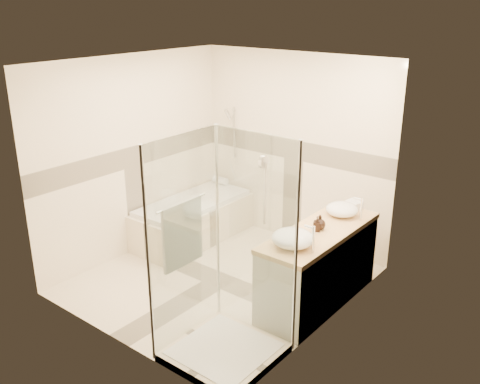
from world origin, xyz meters
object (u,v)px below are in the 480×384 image
Objects in this scene: bathtub at (193,218)px; vanity at (318,266)px; amenity_bottle_b at (320,222)px; shower_enclosure at (220,301)px; vessel_sink_near at (342,209)px; amenity_bottle_a at (317,224)px; vessel_sink_far at (293,238)px.

vanity is at bearing -9.25° from bathtub.
vanity is 10.30× the size of amenity_bottle_b.
shower_enclosure is (-0.29, -1.27, 0.08)m from vanity.
shower_enclosure is at bearing -41.10° from bathtub.
bathtub is 10.80× the size of amenity_bottle_b.
amenity_bottle_b is at bearing -8.97° from bathtub.
vessel_sink_near is (2.13, 0.14, 0.61)m from bathtub.
bathtub is 0.83× the size of shower_enclosure.
shower_enclosure is (1.86, -1.62, 0.20)m from bathtub.
shower_enclosure reaches higher than amenity_bottle_a.
vanity is 0.79× the size of shower_enclosure.
vanity is 3.92× the size of vessel_sink_far.
vanity is 0.50m from amenity_bottle_b.
shower_enclosure reaches higher than vanity.
bathtub is 2.24m from amenity_bottle_b.
shower_enclosure is 12.97× the size of amenity_bottle_b.
vessel_sink_near is at bearing 90.00° from vessel_sink_far.
amenity_bottle_b is at bearing 145.49° from vanity.
vessel_sink_near is at bearing 90.00° from amenity_bottle_b.
vanity is at bearing 65.46° from amenity_bottle_a.
vessel_sink_near is at bearing 90.00° from amenity_bottle_a.
vanity is at bearing 87.70° from vessel_sink_far.
vessel_sink_near is (-0.02, 0.49, 0.50)m from vanity.
vessel_sink_far reaches higher than amenity_bottle_b.
amenity_bottle_a is (-0.02, -0.04, 0.50)m from vanity.
shower_enclosure is at bearing -101.99° from amenity_bottle_b.
vessel_sink_near is at bearing 3.85° from bathtub.
shower_enclosure is 13.00× the size of amenity_bottle_a.
bathtub is at bearing 171.03° from amenity_bottle_b.
amenity_bottle_b is at bearing 78.01° from shower_enclosure.
bathtub is 2.38m from vessel_sink_far.
shower_enclosure is 1.83m from vessel_sink_near.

